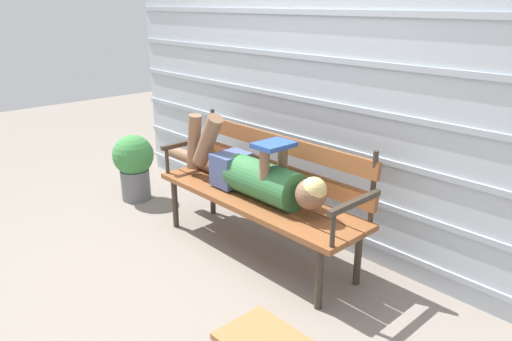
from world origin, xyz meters
name	(u,v)px	position (x,y,z in m)	size (l,w,h in m)	color
ground_plane	(243,258)	(0.00, 0.00, 0.00)	(12.00, 12.00, 0.00)	gray
house_siding	(311,57)	(0.00, 0.63, 1.30)	(4.10, 0.08, 2.60)	#B2BCC6
park_bench	(264,187)	(0.00, 0.19, 0.47)	(1.62, 0.48, 0.86)	brown
reclining_person	(250,173)	(-0.05, 0.12, 0.57)	(1.69, 0.25, 0.51)	#33703D
potted_plant	(134,163)	(-1.42, 0.00, 0.33)	(0.35, 0.35, 0.58)	slate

